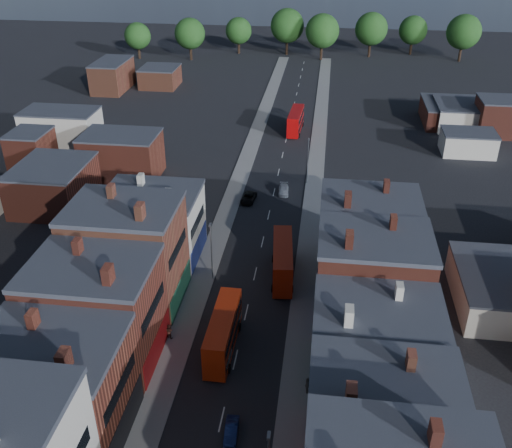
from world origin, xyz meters
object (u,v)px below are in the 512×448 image
(car_1, at_px, (231,430))
(bus_2, at_px, (296,121))
(car_2, at_px, (248,198))
(ped_1, at_px, (169,331))
(bus_0, at_px, (223,332))
(bus_1, at_px, (283,260))
(ped_3, at_px, (307,385))
(car_3, at_px, (284,190))

(car_1, bearing_deg, bus_2, 86.53)
(bus_2, relative_size, car_2, 2.36)
(bus_2, distance_m, ped_1, 67.22)
(bus_0, bearing_deg, bus_1, 71.43)
(bus_0, relative_size, ped_3, 5.56)
(bus_2, height_order, car_1, bus_2)
(bus_2, height_order, ped_3, bus_2)
(ped_1, relative_size, ped_3, 0.94)
(bus_0, height_order, bus_1, bus_1)
(bus_1, relative_size, ped_3, 5.78)
(car_3, relative_size, ped_3, 2.15)
(car_3, bearing_deg, car_2, -149.77)
(bus_2, height_order, car_2, bus_2)
(car_1, distance_m, ped_1, 14.96)
(bus_0, bearing_deg, ped_1, 171.27)
(bus_1, bearing_deg, car_1, -100.46)
(bus_0, height_order, ped_3, bus_0)
(bus_1, xyz_separation_m, car_2, (-7.24, 20.35, -1.84))
(bus_2, height_order, ped_1, bus_2)
(car_3, xyz_separation_m, ped_1, (-9.29, -37.45, 0.41))
(car_3, bearing_deg, bus_0, -98.66)
(bus_0, xyz_separation_m, bus_2, (3.00, 67.58, -0.00))
(bus_2, bearing_deg, car_1, -87.13)
(bus_2, xyz_separation_m, car_2, (-5.24, -32.77, -1.78))
(bus_1, xyz_separation_m, ped_1, (-11.20, -13.46, -1.46))
(bus_2, relative_size, ped_3, 5.61)
(bus_0, bearing_deg, car_2, 94.19)
(bus_1, height_order, bus_2, bus_1)
(car_3, height_order, ped_3, ped_3)
(bus_1, height_order, ped_1, bus_1)
(bus_1, distance_m, ped_1, 17.57)
(ped_1, xyz_separation_m, ped_3, (15.40, -6.14, 0.06))
(car_3, bearing_deg, ped_3, -86.09)
(bus_0, height_order, car_3, bus_0)
(bus_1, xyz_separation_m, ped_3, (4.20, -19.60, -1.41))
(bus_0, bearing_deg, car_1, -75.72)
(car_3, xyz_separation_m, ped_3, (6.11, -43.59, 0.47))
(bus_1, bearing_deg, bus_2, 86.86)
(car_2, relative_size, ped_3, 2.38)
(car_1, bearing_deg, ped_1, 123.28)
(car_2, bearing_deg, ped_3, -69.32)
(bus_1, bearing_deg, bus_0, -114.37)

